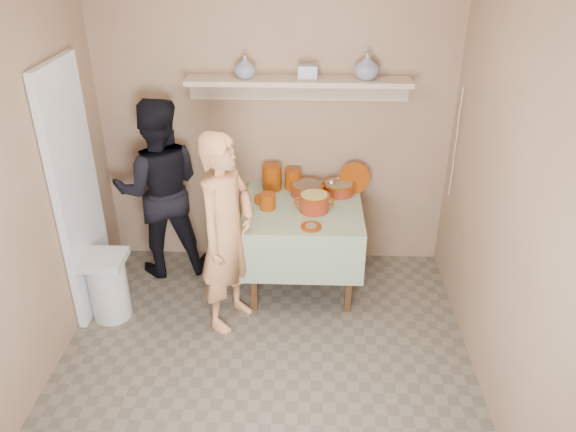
{
  "coord_description": "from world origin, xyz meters",
  "views": [
    {
      "loc": [
        0.29,
        -2.81,
        2.86
      ],
      "look_at": [
        0.15,
        0.75,
        0.95
      ],
      "focal_mm": 35.0,
      "sensor_mm": 36.0,
      "label": 1
    }
  ],
  "objects_px": {
    "person_cook": "(227,234)",
    "cazuela_rice": "(314,201)",
    "trash_bin": "(108,286)",
    "serving_table": "(302,219)",
    "person_helper": "(160,189)"
  },
  "relations": [
    {
      "from": "person_cook",
      "to": "cazuela_rice",
      "type": "xyz_separation_m",
      "value": [
        0.64,
        0.45,
        0.06
      ]
    },
    {
      "from": "cazuela_rice",
      "to": "trash_bin",
      "type": "bearing_deg",
      "value": -164.76
    },
    {
      "from": "serving_table",
      "to": "person_helper",
      "type": "bearing_deg",
      "value": 170.9
    },
    {
      "from": "person_cook",
      "to": "serving_table",
      "type": "bearing_deg",
      "value": -20.37
    },
    {
      "from": "person_cook",
      "to": "person_helper",
      "type": "height_order",
      "value": "person_helper"
    },
    {
      "from": "person_cook",
      "to": "cazuela_rice",
      "type": "distance_m",
      "value": 0.79
    },
    {
      "from": "trash_bin",
      "to": "person_helper",
      "type": "bearing_deg",
      "value": 67.7
    },
    {
      "from": "person_cook",
      "to": "cazuela_rice",
      "type": "height_order",
      "value": "person_cook"
    },
    {
      "from": "person_cook",
      "to": "person_helper",
      "type": "relative_size",
      "value": 0.99
    },
    {
      "from": "serving_table",
      "to": "person_cook",
      "type": "bearing_deg",
      "value": -136.66
    },
    {
      "from": "cazuela_rice",
      "to": "person_cook",
      "type": "bearing_deg",
      "value": -145.25
    },
    {
      "from": "person_cook",
      "to": "trash_bin",
      "type": "bearing_deg",
      "value": 115.8
    },
    {
      "from": "serving_table",
      "to": "trash_bin",
      "type": "xyz_separation_m",
      "value": [
        -1.52,
        -0.51,
        -0.36
      ]
    },
    {
      "from": "person_helper",
      "to": "trash_bin",
      "type": "distance_m",
      "value": 0.92
    },
    {
      "from": "serving_table",
      "to": "trash_bin",
      "type": "relative_size",
      "value": 1.74
    }
  ]
}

